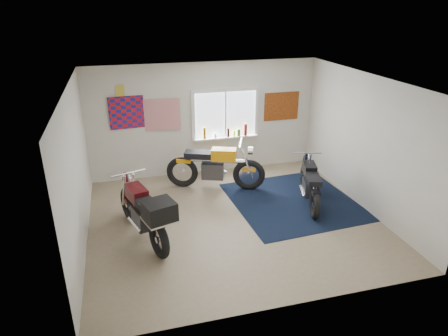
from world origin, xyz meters
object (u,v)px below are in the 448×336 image
object	(u,v)px
navy_rug	(293,201)
yellow_triumph	(215,168)
maroon_tourer	(145,213)
black_chrome_bike	(310,184)

from	to	relation	value
navy_rug	yellow_triumph	bearing A→B (deg)	143.10
yellow_triumph	maroon_tourer	size ratio (longest dim) A/B	1.02
navy_rug	black_chrome_bike	distance (m)	0.53
navy_rug	yellow_triumph	xyz separation A→B (m)	(-1.46, 1.09, 0.49)
navy_rug	black_chrome_bike	bearing A→B (deg)	-22.28
yellow_triumph	black_chrome_bike	distance (m)	2.13
navy_rug	maroon_tourer	bearing A→B (deg)	-167.13
navy_rug	yellow_triumph	world-z (taller)	yellow_triumph
black_chrome_bike	maroon_tourer	xyz separation A→B (m)	(-3.45, -0.60, 0.14)
yellow_triumph	black_chrome_bike	bearing A→B (deg)	-13.94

